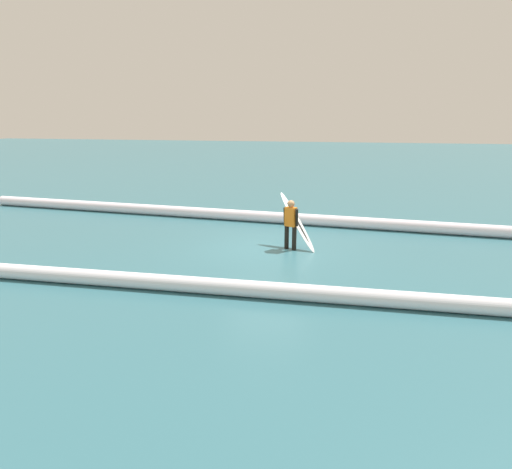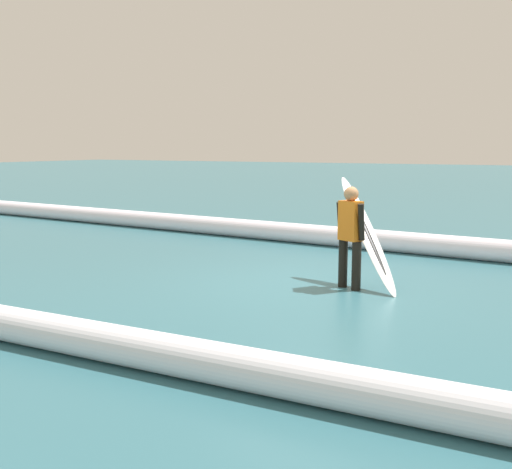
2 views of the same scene
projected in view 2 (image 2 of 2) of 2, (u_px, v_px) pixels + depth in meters
ground_plane at (304, 284)px, 9.42m from camera, size 130.33×130.33×0.00m
surfer at (350, 232)px, 8.99m from camera, size 0.48×0.36×1.55m
surfboard at (367, 233)px, 9.22m from camera, size 1.43×1.32×1.66m
wave_crest_foreground at (286, 232)px, 13.59m from camera, size 23.00×1.98×0.43m
wave_crest_midground at (181, 356)px, 5.61m from camera, size 22.38×0.95×0.39m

